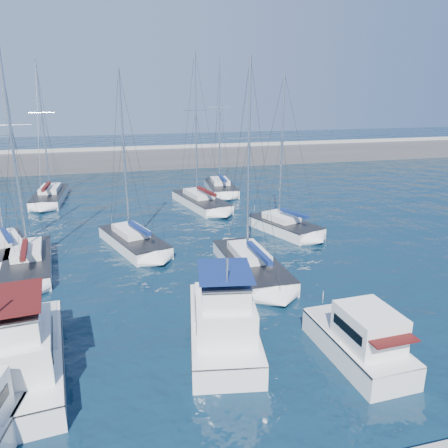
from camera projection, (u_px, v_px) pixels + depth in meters
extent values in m
plane|color=black|center=(213.00, 331.00, 22.80)|extent=(220.00, 220.00, 0.00)
cube|color=#424244|center=(139.00, 162.00, 70.59)|extent=(160.00, 6.00, 4.00)
cube|color=gray|center=(138.00, 148.00, 69.94)|extent=(160.00, 1.20, 0.50)
cube|color=white|center=(16.00, 367.00, 19.15)|extent=(4.84, 9.12, 1.60)
cube|color=#262628|center=(14.00, 352.00, 18.93)|extent=(4.92, 9.13, 0.08)
cube|color=white|center=(9.00, 348.00, 17.73)|extent=(3.76, 4.39, 1.60)
cube|color=black|center=(8.00, 346.00, 17.71)|extent=(3.74, 3.59, 0.45)
cube|color=white|center=(4.00, 323.00, 17.18)|extent=(2.96, 3.11, 0.90)
cube|color=#410D0D|center=(0.00, 300.00, 16.89)|extent=(3.34, 3.55, 0.08)
cube|color=white|center=(223.00, 333.00, 21.87)|extent=(4.51, 8.59, 1.60)
cube|color=#262628|center=(223.00, 319.00, 21.65)|extent=(4.57, 8.60, 0.08)
cube|color=white|center=(224.00, 314.00, 20.45)|extent=(3.28, 4.19, 1.60)
cube|color=black|center=(224.00, 312.00, 20.43)|extent=(3.20, 3.46, 0.45)
cube|color=white|center=(225.00, 291.00, 19.89)|extent=(2.56, 2.98, 0.90)
cube|color=navy|center=(225.00, 271.00, 19.60)|extent=(2.89, 3.40, 0.08)
cube|color=white|center=(356.00, 349.00, 20.45)|extent=(2.79, 6.09, 1.60)
cube|color=#262628|center=(358.00, 335.00, 20.23)|extent=(2.84, 6.09, 0.08)
cube|color=white|center=(369.00, 327.00, 19.31)|extent=(2.29, 2.86, 1.60)
cube|color=black|center=(369.00, 325.00, 19.29)|extent=(2.31, 2.31, 0.45)
cube|color=#410D0D|center=(385.00, 334.00, 18.22)|extent=(2.12, 1.90, 0.07)
cube|color=white|center=(7.00, 252.00, 33.13)|extent=(5.35, 8.00, 1.30)
cube|color=#262628|center=(6.00, 244.00, 32.94)|extent=(5.40, 8.02, 0.06)
cube|color=white|center=(4.00, 238.00, 33.22)|extent=(2.94, 3.72, 0.55)
cylinder|color=silver|center=(7.00, 237.00, 31.81)|extent=(1.38, 3.53, 0.12)
cube|color=navy|center=(7.00, 235.00, 31.69)|extent=(1.47, 3.26, 0.28)
cube|color=white|center=(28.00, 265.00, 30.61)|extent=(3.94, 9.06, 1.30)
cube|color=#262628|center=(27.00, 257.00, 30.43)|extent=(4.00, 9.07, 0.06)
cube|color=white|center=(27.00, 250.00, 30.83)|extent=(2.36, 4.03, 0.55)
cylinder|color=silver|center=(13.00, 147.00, 29.01)|extent=(0.18, 0.18, 14.01)
cylinder|color=silver|center=(24.00, 251.00, 29.00)|extent=(0.60, 4.38, 0.12)
cube|color=#410D0D|center=(24.00, 250.00, 28.87)|extent=(0.78, 3.97, 0.28)
cube|color=white|center=(134.00, 244.00, 34.89)|extent=(5.40, 8.70, 1.30)
cube|color=#262628|center=(133.00, 236.00, 34.70)|extent=(5.46, 8.72, 0.06)
cube|color=white|center=(131.00, 231.00, 35.02)|extent=(2.95, 4.01, 0.55)
cylinder|color=silver|center=(124.00, 152.00, 33.42)|extent=(0.18, 0.18, 12.15)
cylinder|color=silver|center=(139.00, 230.00, 33.47)|extent=(1.44, 3.92, 0.12)
cube|color=navy|center=(139.00, 228.00, 33.35)|extent=(1.53, 3.61, 0.28)
cube|color=white|center=(251.00, 268.00, 30.13)|extent=(3.29, 9.06, 1.30)
cube|color=#262628|center=(251.00, 259.00, 29.94)|extent=(3.35, 9.07, 0.06)
cube|color=white|center=(249.00, 252.00, 30.37)|extent=(2.10, 3.98, 0.55)
cylinder|color=silver|center=(249.00, 158.00, 28.76)|extent=(0.18, 0.18, 12.68)
cylinder|color=silver|center=(258.00, 254.00, 28.45)|extent=(0.21, 4.50, 0.12)
cube|color=navy|center=(259.00, 253.00, 28.31)|extent=(0.43, 4.06, 0.28)
cube|color=white|center=(284.00, 228.00, 38.75)|extent=(5.24, 7.70, 1.30)
cube|color=#262628|center=(284.00, 222.00, 38.57)|extent=(5.30, 7.73, 0.06)
cube|color=white|center=(281.00, 217.00, 38.82)|extent=(2.89, 3.59, 0.55)
cylinder|color=silver|center=(282.00, 147.00, 37.23)|extent=(0.18, 0.18, 11.94)
cylinder|color=silver|center=(293.00, 215.00, 37.47)|extent=(1.32, 3.38, 0.12)
cube|color=navy|center=(294.00, 213.00, 37.35)|extent=(1.42, 3.13, 0.28)
cube|color=white|center=(50.00, 198.00, 49.75)|extent=(3.39, 9.53, 1.30)
cube|color=#262628|center=(49.00, 193.00, 49.57)|extent=(3.45, 9.53, 0.06)
cube|color=white|center=(50.00, 189.00, 50.02)|extent=(2.12, 4.19, 0.55)
cylinder|color=silver|center=(43.00, 125.00, 48.28)|extent=(0.18, 0.18, 13.76)
cylinder|color=silver|center=(46.00, 188.00, 47.99)|extent=(0.31, 4.71, 0.12)
cube|color=#410D0D|center=(46.00, 186.00, 47.86)|extent=(0.53, 4.25, 0.28)
cube|color=white|center=(201.00, 203.00, 47.33)|extent=(5.02, 9.83, 1.30)
cube|color=#262628|center=(201.00, 198.00, 47.15)|extent=(5.08, 9.85, 0.06)
cube|color=white|center=(199.00, 194.00, 47.55)|extent=(2.84, 4.44, 0.55)
cylinder|color=silver|center=(196.00, 124.00, 45.69)|extent=(0.18, 0.18, 14.37)
cylinder|color=silver|center=(206.00, 192.00, 45.69)|extent=(1.11, 4.61, 0.12)
cube|color=#410D0D|center=(207.00, 191.00, 45.56)|extent=(1.24, 4.20, 0.28)
cube|color=white|center=(221.00, 189.00, 54.08)|extent=(3.66, 8.56, 1.30)
cube|color=#262628|center=(221.00, 184.00, 53.90)|extent=(3.72, 8.57, 0.06)
cube|color=white|center=(220.00, 181.00, 54.29)|extent=(2.24, 3.80, 0.55)
cylinder|color=silver|center=(219.00, 120.00, 52.41)|extent=(0.18, 0.18, 14.46)
cylinder|color=silver|center=(222.00, 179.00, 52.46)|extent=(0.45, 4.17, 0.12)
cube|color=navy|center=(223.00, 178.00, 52.33)|extent=(0.65, 3.77, 0.28)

